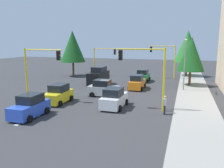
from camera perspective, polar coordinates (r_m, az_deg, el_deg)
The scene contains 19 objects.
ground_plane at distance 29.49m, azimuth -1.07°, elevation -2.14°, with size 120.00×120.00×0.00m, color #353538.
sidewalk_kerb at distance 32.88m, azimuth 19.50°, elevation -1.31°, with size 80.00×4.00×0.15m, color gray.
lane_arrow_near at distance 20.96m, azimuth -19.47°, elevation -7.94°, with size 2.40×1.10×1.10m.
traffic_signal_far_left at distance 41.47m, azimuth 12.87°, elevation 6.97°, with size 0.36×4.59×5.84m.
traffic_signal_near_right at distance 26.12m, azimuth -17.46°, elevation 4.75°, with size 0.36×4.59×5.71m.
traffic_signal_near_left at distance 21.66m, azimuth 8.18°, elevation 4.35°, with size 0.36×4.59×5.87m.
traffic_signal_far_right at distance 43.95m, azimuth -2.17°, elevation 6.93°, with size 0.36×4.59×5.30m.
street_lamp_curbside at distance 30.93m, azimuth 17.63°, elevation 6.10°, with size 2.15×0.28×7.00m.
tree_opposite_side at distance 44.20m, azimuth -9.72°, elevation 9.16°, with size 4.64×4.64×8.49m.
tree_roadside_far at distance 45.26m, azimuth 18.23°, elevation 8.87°, with size 4.67×4.67×8.55m.
tree_roadside_mid at distance 35.30m, azimuth 19.01°, elevation 7.01°, with size 3.91×3.91×7.13m.
delivery_van_black at distance 34.48m, azimuth -3.34°, elevation 1.83°, with size 4.80×2.22×2.77m.
car_white at distance 22.69m, azimuth 0.51°, elevation -3.61°, with size 4.04×2.11×1.98m.
car_yellow at distance 25.09m, azimuth -13.14°, elevation -2.54°, with size 3.84×2.03×1.98m.
car_silver at distance 27.42m, azimuth -2.18°, elevation -1.19°, with size 2.08×3.61×1.98m.
car_green at distance 38.10m, azimuth 7.64°, elevation 1.98°, with size 3.98×2.09×1.98m.
car_blue at distance 21.07m, azimuth -19.65°, elevation -5.32°, with size 3.91×2.00×1.98m.
car_orange at distance 31.78m, azimuth 6.22°, elevation 0.35°, with size 4.02×1.96×1.98m.
pedestrian_crossing at distance 21.00m, azimuth 12.93°, elevation -4.99°, with size 0.40×0.24×1.70m.
Camera 1 is at (27.25, 9.30, 6.36)m, focal length 36.92 mm.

